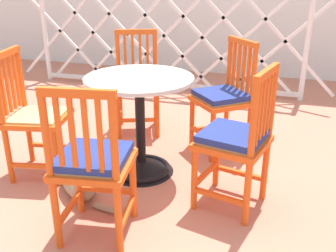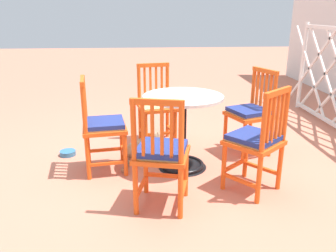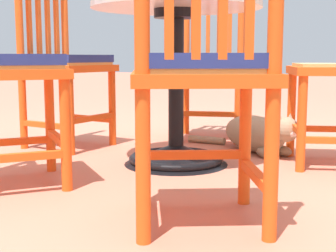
{
  "view_description": "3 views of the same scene",
  "coord_description": "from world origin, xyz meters",
  "px_view_note": "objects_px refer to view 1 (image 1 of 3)",
  "views": [
    {
      "loc": [
        0.89,
        -2.2,
        1.42
      ],
      "look_at": [
        0.15,
        0.29,
        0.37
      ],
      "focal_mm": 41.74,
      "sensor_mm": 36.0,
      "label": 1
    },
    {
      "loc": [
        3.1,
        -0.15,
        1.48
      ],
      "look_at": [
        -0.05,
        0.09,
        0.43
      ],
      "focal_mm": 37.03,
      "sensor_mm": 36.0,
      "label": 2
    },
    {
      "loc": [
        -0.68,
        2.36,
        0.49
      ],
      "look_at": [
        -0.03,
        0.35,
        0.19
      ],
      "focal_mm": 52.24,
      "sensor_mm": 36.0,
      "label": 3
    }
  ],
  "objects_px": {
    "orange_chair_facing_out": "(236,141)",
    "tabby_cat": "(77,178)",
    "cafe_table": "(141,137)",
    "orange_chair_near_fence": "(93,164)",
    "orange_chair_tucked_in": "(224,99)",
    "orange_chair_by_planter": "(137,84)",
    "orange_chair_at_corner": "(34,118)"
  },
  "relations": [
    {
      "from": "orange_chair_tucked_in",
      "to": "orange_chair_by_planter",
      "type": "height_order",
      "value": "same"
    },
    {
      "from": "cafe_table",
      "to": "orange_chair_near_fence",
      "type": "relative_size",
      "value": 0.83
    },
    {
      "from": "cafe_table",
      "to": "orange_chair_at_corner",
      "type": "height_order",
      "value": "orange_chair_at_corner"
    },
    {
      "from": "orange_chair_facing_out",
      "to": "tabby_cat",
      "type": "height_order",
      "value": "orange_chair_facing_out"
    },
    {
      "from": "cafe_table",
      "to": "tabby_cat",
      "type": "distance_m",
      "value": 0.54
    },
    {
      "from": "cafe_table",
      "to": "orange_chair_tucked_in",
      "type": "relative_size",
      "value": 0.83
    },
    {
      "from": "orange_chair_near_fence",
      "to": "tabby_cat",
      "type": "xyz_separation_m",
      "value": [
        -0.34,
        0.38,
        -0.35
      ]
    },
    {
      "from": "orange_chair_near_fence",
      "to": "orange_chair_facing_out",
      "type": "distance_m",
      "value": 0.87
    },
    {
      "from": "cafe_table",
      "to": "orange_chair_tucked_in",
      "type": "height_order",
      "value": "orange_chair_tucked_in"
    },
    {
      "from": "orange_chair_tucked_in",
      "to": "orange_chair_at_corner",
      "type": "relative_size",
      "value": 1.0
    },
    {
      "from": "cafe_table",
      "to": "orange_chair_by_planter",
      "type": "height_order",
      "value": "orange_chair_by_planter"
    },
    {
      "from": "orange_chair_facing_out",
      "to": "orange_chair_by_planter",
      "type": "relative_size",
      "value": 1.0
    },
    {
      "from": "orange_chair_near_fence",
      "to": "orange_chair_at_corner",
      "type": "height_order",
      "value": "same"
    },
    {
      "from": "orange_chair_near_fence",
      "to": "orange_chair_tucked_in",
      "type": "xyz_separation_m",
      "value": [
        0.5,
        1.32,
        0.0
      ]
    },
    {
      "from": "orange_chair_facing_out",
      "to": "orange_chair_at_corner",
      "type": "distance_m",
      "value": 1.43
    },
    {
      "from": "orange_chair_at_corner",
      "to": "orange_chair_tucked_in",
      "type": "bearing_deg",
      "value": 32.26
    },
    {
      "from": "orange_chair_facing_out",
      "to": "tabby_cat",
      "type": "distance_m",
      "value": 1.11
    },
    {
      "from": "orange_chair_tucked_in",
      "to": "tabby_cat",
      "type": "bearing_deg",
      "value": -131.75
    },
    {
      "from": "cafe_table",
      "to": "tabby_cat",
      "type": "height_order",
      "value": "cafe_table"
    },
    {
      "from": "orange_chair_near_fence",
      "to": "orange_chair_tucked_in",
      "type": "height_order",
      "value": "same"
    },
    {
      "from": "orange_chair_near_fence",
      "to": "cafe_table",
      "type": "bearing_deg",
      "value": 90.81
    },
    {
      "from": "tabby_cat",
      "to": "orange_chair_facing_out",
      "type": "bearing_deg",
      "value": 7.42
    },
    {
      "from": "orange_chair_at_corner",
      "to": "tabby_cat",
      "type": "relative_size",
      "value": 1.43
    },
    {
      "from": "orange_chair_tucked_in",
      "to": "tabby_cat",
      "type": "height_order",
      "value": "orange_chair_tucked_in"
    },
    {
      "from": "orange_chair_near_fence",
      "to": "orange_chair_facing_out",
      "type": "xyz_separation_m",
      "value": [
        0.7,
        0.52,
        0.0
      ]
    },
    {
      "from": "cafe_table",
      "to": "orange_chair_facing_out",
      "type": "height_order",
      "value": "orange_chair_facing_out"
    },
    {
      "from": "cafe_table",
      "to": "orange_chair_facing_out",
      "type": "xyz_separation_m",
      "value": [
        0.71,
        -0.25,
        0.16
      ]
    },
    {
      "from": "cafe_table",
      "to": "orange_chair_tucked_in",
      "type": "distance_m",
      "value": 0.77
    },
    {
      "from": "orange_chair_near_fence",
      "to": "orange_chair_by_planter",
      "type": "height_order",
      "value": "same"
    },
    {
      "from": "orange_chair_tucked_in",
      "to": "orange_chair_by_planter",
      "type": "bearing_deg",
      "value": 165.95
    },
    {
      "from": "orange_chair_by_planter",
      "to": "orange_chair_at_corner",
      "type": "relative_size",
      "value": 1.0
    },
    {
      "from": "cafe_table",
      "to": "orange_chair_by_planter",
      "type": "bearing_deg",
      "value": 111.96
    }
  ]
}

